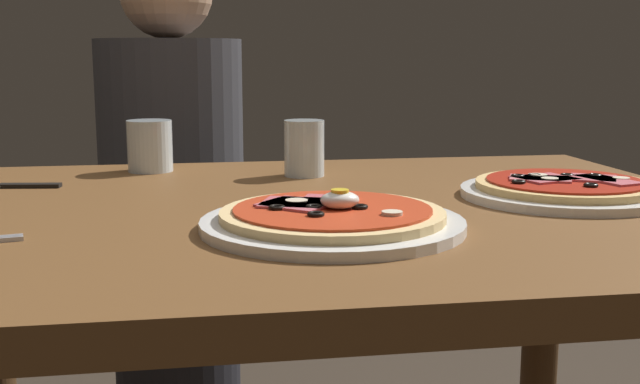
{
  "coord_description": "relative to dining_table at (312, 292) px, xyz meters",
  "views": [
    {
      "loc": [
        -0.15,
        -1.0,
        0.95
      ],
      "look_at": [
        -0.0,
        -0.07,
        0.78
      ],
      "focal_mm": 44.13,
      "sensor_mm": 36.0,
      "label": 1
    }
  ],
  "objects": [
    {
      "name": "dining_table",
      "position": [
        0.0,
        0.0,
        0.0
      ],
      "size": [
        1.13,
        0.85,
        0.75
      ],
      "color": "brown",
      "rests_on": "ground"
    },
    {
      "name": "diner_person",
      "position": [
        -0.2,
        0.77,
        -0.07
      ],
      "size": [
        0.32,
        0.32,
        1.18
      ],
      "rotation": [
        0.0,
        0.0,
        3.14
      ],
      "color": "black",
      "rests_on": "ground"
    },
    {
      "name": "water_glass_near",
      "position": [
        -0.22,
        0.34,
        0.16
      ],
      "size": [
        0.08,
        0.08,
        0.09
      ],
      "color": "silver",
      "rests_on": "dining_table"
    },
    {
      "name": "pizza_across_left",
      "position": [
        0.35,
        -0.01,
        0.13
      ],
      "size": [
        0.29,
        0.29,
        0.03
      ],
      "color": "white",
      "rests_on": "dining_table"
    },
    {
      "name": "knife",
      "position": [
        -0.43,
        0.2,
        0.12
      ],
      "size": [
        0.2,
        0.05,
        0.01
      ],
      "color": "silver",
      "rests_on": "dining_table"
    },
    {
      "name": "pizza_foreground",
      "position": [
        -0.0,
        -0.15,
        0.13
      ],
      "size": [
        0.3,
        0.3,
        0.05
      ],
      "color": "white",
      "rests_on": "dining_table"
    },
    {
      "name": "water_glass_far",
      "position": [
        0.02,
        0.24,
        0.16
      ],
      "size": [
        0.06,
        0.06,
        0.09
      ],
      "color": "silver",
      "rests_on": "dining_table"
    }
  ]
}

